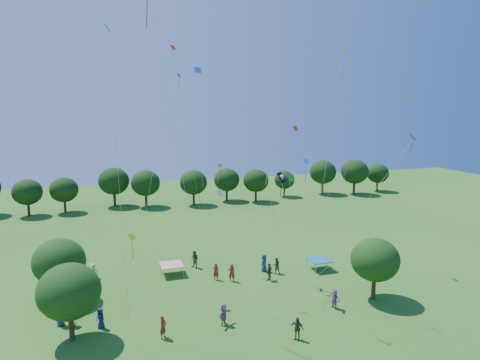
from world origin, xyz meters
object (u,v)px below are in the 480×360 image
object	(u,v)px
near_tree_east	(375,260)
tent_red_stripe	(172,265)
red_high_kite	(157,42)
near_tree_west	(69,292)
tent_blue	(320,260)
near_tree_north	(59,262)
pirate_kite	(282,180)

from	to	relation	value
near_tree_east	tent_red_stripe	bearing A→B (deg)	145.90
near_tree_east	red_high_kite	bearing A→B (deg)	166.89
near_tree_west	tent_blue	xyz separation A→B (m)	(23.59, 6.93, -2.67)
near_tree_north	pirate_kite	world-z (taller)	pirate_kite
near_tree_north	pirate_kite	distance (m)	20.99
near_tree_north	tent_red_stripe	size ratio (longest dim) A/B	2.50
near_tree_east	pirate_kite	bearing A→B (deg)	136.01
near_tree_north	pirate_kite	xyz separation A→B (m)	(19.85, -2.02, 6.50)
near_tree_north	tent_red_stripe	xyz separation A→B (m)	(10.05, 2.81, -2.45)
near_tree_north	red_high_kite	bearing A→B (deg)	-25.02
pirate_kite	tent_blue	bearing A→B (deg)	17.72
tent_blue	near_tree_north	bearing A→B (deg)	179.06
tent_blue	red_high_kite	xyz separation A→B (m)	(-16.46, -3.54, 20.52)
near_tree_west	tent_blue	bearing A→B (deg)	16.37
near_tree_west	near_tree_east	world-z (taller)	near_tree_west
tent_red_stripe	pirate_kite	xyz separation A→B (m)	(9.80, -4.84, 8.95)
near_tree_east	red_high_kite	world-z (taller)	red_high_kite
near_tree_north	near_tree_west	bearing A→B (deg)	-79.74
tent_red_stripe	near_tree_west	bearing A→B (deg)	-130.69
tent_blue	pirate_kite	distance (m)	10.41
tent_blue	pirate_kite	world-z (taller)	pirate_kite
near_tree_east	tent_red_stripe	distance (m)	19.55
red_high_kite	tent_blue	bearing A→B (deg)	12.14
near_tree_east	tent_red_stripe	xyz separation A→B (m)	(-16.05, 10.87, -2.55)
tent_red_stripe	pirate_kite	bearing A→B (deg)	-26.26
near_tree_east	pirate_kite	xyz separation A→B (m)	(-6.25, 6.03, 6.40)
near_tree_north	tent_blue	xyz separation A→B (m)	(24.92, -0.41, -2.45)
near_tree_west	near_tree_east	size ratio (longest dim) A/B	1.04
near_tree_east	tent_blue	xyz separation A→B (m)	(-1.19, 7.65, -2.55)
near_tree_west	near_tree_east	xyz separation A→B (m)	(24.78, -0.72, -0.12)
near_tree_north	tent_red_stripe	distance (m)	10.72
red_high_kite	near_tree_north	bearing A→B (deg)	154.98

